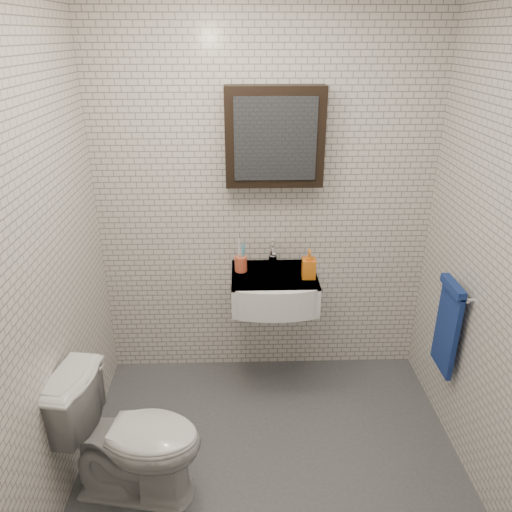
{
  "coord_description": "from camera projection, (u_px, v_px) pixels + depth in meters",
  "views": [
    {
      "loc": [
        -0.16,
        -2.11,
        2.27
      ],
      "look_at": [
        -0.08,
        0.45,
        1.13
      ],
      "focal_mm": 35.0,
      "sensor_mm": 36.0,
      "label": 1
    }
  ],
  "objects": [
    {
      "name": "toilet",
      "position": [
        131.0,
        437.0,
        2.57
      ],
      "size": [
        0.79,
        0.54,
        0.74
      ],
      "primitive_type": "imported",
      "rotation": [
        0.0,
        0.0,
        1.39
      ],
      "color": "silver",
      "rests_on": "ground"
    },
    {
      "name": "room_shell",
      "position": [
        276.0,
        228.0,
        2.26
      ],
      "size": [
        2.22,
        2.02,
        2.51
      ],
      "color": "silver",
      "rests_on": "ground"
    },
    {
      "name": "soap_bottle",
      "position": [
        309.0,
        264.0,
        3.14
      ],
      "size": [
        0.09,
        0.09,
        0.19
      ],
      "primitive_type": "imported",
      "rotation": [
        0.0,
        0.0,
        -0.04
      ],
      "color": "orange",
      "rests_on": "washbasin"
    },
    {
      "name": "mirror_cabinet",
      "position": [
        275.0,
        137.0,
        3.01
      ],
      "size": [
        0.6,
        0.15,
        0.6
      ],
      "color": "black",
      "rests_on": "room_shell"
    },
    {
      "name": "ground",
      "position": [
        272.0,
        466.0,
        2.86
      ],
      "size": [
        2.2,
        2.0,
        0.01
      ],
      "primitive_type": "cube",
      "color": "#484A4F",
      "rests_on": "ground"
    },
    {
      "name": "faucet",
      "position": [
        273.0,
        255.0,
        3.34
      ],
      "size": [
        0.06,
        0.2,
        0.15
      ],
      "color": "silver",
      "rests_on": "washbasin"
    },
    {
      "name": "towel_rail",
      "position": [
        448.0,
        323.0,
        2.91
      ],
      "size": [
        0.09,
        0.3,
        0.58
      ],
      "color": "silver",
      "rests_on": "room_shell"
    },
    {
      "name": "washbasin",
      "position": [
        274.0,
        290.0,
        3.22
      ],
      "size": [
        0.55,
        0.5,
        0.2
      ],
      "color": "white",
      "rests_on": "room_shell"
    },
    {
      "name": "toothbrush_cup",
      "position": [
        241.0,
        263.0,
        3.25
      ],
      "size": [
        0.1,
        0.1,
        0.22
      ],
      "rotation": [
        0.0,
        0.0,
        0.34
      ],
      "color": "#CF5233",
      "rests_on": "washbasin"
    }
  ]
}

